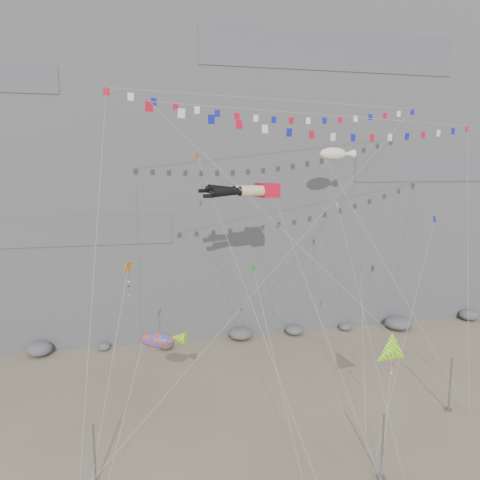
{
  "coord_description": "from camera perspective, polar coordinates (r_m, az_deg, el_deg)",
  "views": [
    {
      "loc": [
        -10.74,
        -29.3,
        18.0
      ],
      "look_at": [
        -1.93,
        9.0,
        11.95
      ],
      "focal_mm": 35.0,
      "sensor_mm": 36.0,
      "label": 1
    }
  ],
  "objects": [
    {
      "name": "harlequin_kite",
      "position": [
        31.96,
        -13.51,
        -3.35
      ],
      "size": [
        3.3,
        7.35,
        13.39
      ],
      "color": "red",
      "rests_on": "ground"
    },
    {
      "name": "anchor_pole_center",
      "position": [
        30.73,
        16.99,
        -22.98
      ],
      "size": [
        0.12,
        0.12,
        4.05
      ],
      "primitive_type": "cylinder",
      "color": "slate",
      "rests_on": "ground"
    },
    {
      "name": "ground",
      "position": [
        36.03,
        6.67,
        -21.28
      ],
      "size": [
        120.0,
        120.0,
        0.0
      ],
      "primitive_type": "plane",
      "color": "gray",
      "rests_on": "ground"
    },
    {
      "name": "blimp_windsock",
      "position": [
        45.38,
        11.32,
        10.23
      ],
      "size": [
        7.46,
        14.85,
        24.28
      ],
      "color": "#FBF2CE",
      "rests_on": "ground"
    },
    {
      "name": "cliff",
      "position": [
        62.63,
        -3.1,
        15.16
      ],
      "size": [
        80.0,
        28.0,
        50.0
      ],
      "primitive_type": "cube",
      "color": "slate",
      "rests_on": "ground"
    },
    {
      "name": "small_kite_e",
      "position": [
        41.03,
        22.55,
        1.99
      ],
      "size": [
        10.27,
        9.7,
        19.09
      ],
      "color": "#1317A7",
      "rests_on": "ground"
    },
    {
      "name": "small_kite_a",
      "position": [
        38.63,
        -5.08,
        9.61
      ],
      "size": [
        5.17,
        17.11,
        25.46
      ],
      "color": "orange",
      "rests_on": "ground"
    },
    {
      "name": "legs_kite",
      "position": [
        37.52,
        0.94,
        6.01
      ],
      "size": [
        8.25,
        16.67,
        22.55
      ],
      "rotation": [
        0.0,
        0.0,
        0.17
      ],
      "color": "red",
      "rests_on": "ground"
    },
    {
      "name": "anchor_pole_left",
      "position": [
        30.37,
        -17.32,
        -23.72
      ],
      "size": [
        0.12,
        0.12,
        3.77
      ],
      "primitive_type": "cylinder",
      "color": "slate",
      "rests_on": "ground"
    },
    {
      "name": "talus_boulders",
      "position": [
        50.61,
        0.1,
        -11.35
      ],
      "size": [
        60.0,
        3.0,
        1.2
      ],
      "primitive_type": null,
      "color": "slate",
      "rests_on": "ground"
    },
    {
      "name": "flag_banner_lower",
      "position": [
        35.64,
        12.58,
        14.44
      ],
      "size": [
        28.02,
        9.41,
        24.22
      ],
      "color": "red",
      "rests_on": "ground"
    },
    {
      "name": "anchor_pole_right",
      "position": [
        39.61,
        24.24,
        -15.74
      ],
      "size": [
        0.12,
        0.12,
        4.17
      ],
      "primitive_type": "cylinder",
      "color": "slate",
      "rests_on": "ground"
    },
    {
      "name": "flag_banner_upper",
      "position": [
        41.46,
        5.23,
        16.6
      ],
      "size": [
        30.56,
        17.45,
        32.03
      ],
      "color": "red",
      "rests_on": "ground"
    },
    {
      "name": "delta_kite",
      "position": [
        34.05,
        18.11,
        -12.78
      ],
      "size": [
        5.56,
        6.57,
        9.39
      ],
      "color": "#FFF40D",
      "rests_on": "ground"
    },
    {
      "name": "small_kite_d",
      "position": [
        41.71,
        11.89,
        3.66
      ],
      "size": [
        3.4,
        16.98,
        22.18
      ],
      "color": "yellow",
      "rests_on": "ground"
    },
    {
      "name": "small_kite_b",
      "position": [
        38.85,
        14.56,
        -3.64
      ],
      "size": [
        4.52,
        9.62,
        13.91
      ],
      "color": "purple",
      "rests_on": "ground"
    },
    {
      "name": "fish_windsock",
      "position": [
        31.12,
        -10.11,
        -11.93
      ],
      "size": [
        5.12,
        5.34,
        8.77
      ],
      "color": "#EC3B0C",
      "rests_on": "ground"
    },
    {
      "name": "small_kite_c",
      "position": [
        33.97,
        1.73,
        -3.98
      ],
      "size": [
        1.24,
        9.64,
        14.06
      ],
      "color": "green",
      "rests_on": "ground"
    }
  ]
}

